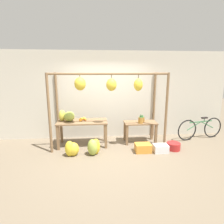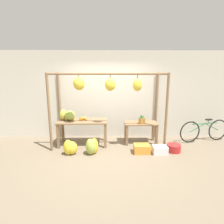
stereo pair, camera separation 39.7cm
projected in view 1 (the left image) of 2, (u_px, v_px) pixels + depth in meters
name	position (u px, v px, depth m)	size (l,w,h in m)	color
ground_plane	(111.00, 157.00, 4.84)	(20.00, 20.00, 0.00)	#756651
shop_wall_back	(107.00, 95.00, 6.08)	(8.00, 0.08, 2.80)	beige
stall_awning	(107.00, 93.00, 5.09)	(3.22, 1.25, 2.13)	brown
display_table_main	(82.00, 125.00, 5.47)	(1.44, 0.68, 0.75)	brown
display_table_side	(140.00, 126.00, 5.74)	(0.98, 0.50, 0.65)	brown
banana_pile_on_table	(67.00, 116.00, 5.39)	(0.50, 0.35, 0.32)	#9EB247
orange_pile	(82.00, 119.00, 5.47)	(0.22, 0.24, 0.10)	orange
pineapple_cluster	(141.00, 119.00, 5.62)	(0.23, 0.29, 0.28)	#A3702D
banana_pile_ground_left	(72.00, 149.00, 4.85)	(0.42, 0.36, 0.41)	gold
banana_pile_ground_right	(93.00, 147.00, 4.93)	(0.39, 0.39, 0.43)	yellow
fruit_crate_white	(143.00, 148.00, 5.11)	(0.43, 0.32, 0.23)	orange
blue_bucket	(173.00, 146.00, 5.26)	(0.38, 0.38, 0.20)	#AD2323
parked_bicycle	(200.00, 128.00, 6.05)	(1.65, 0.37, 0.72)	black
fruit_crate_purple	(161.00, 148.00, 5.10)	(0.38, 0.28, 0.21)	silver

